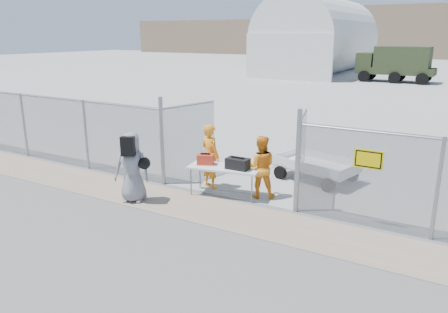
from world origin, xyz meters
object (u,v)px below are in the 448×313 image
Objects in this scene: security_worker_right at (260,167)px; folding_table at (225,181)px; visitor at (132,167)px; utility_trailer at (316,168)px; security_worker_left at (210,156)px.

folding_table is at bearing -4.75° from security_worker_right.
security_worker_right is 0.92× the size of visitor.
visitor is 5.31m from utility_trailer.
utility_trailer is (0.83, 2.06, -0.47)m from security_worker_right.
security_worker_left reaches higher than utility_trailer.
security_worker_right is at bearing -97.60° from utility_trailer.
security_worker_left reaches higher than security_worker_right.
visitor reaches higher than security_worker_left.
security_worker_right reaches higher than folding_table.
security_worker_left is 1.53m from security_worker_right.
visitor is at bearing -117.49° from utility_trailer.
folding_table is 1.13× the size of security_worker_right.
visitor reaches higher than folding_table.
folding_table is 0.90m from security_worker_left.
utility_trailer is (3.51, 3.94, -0.55)m from visitor.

